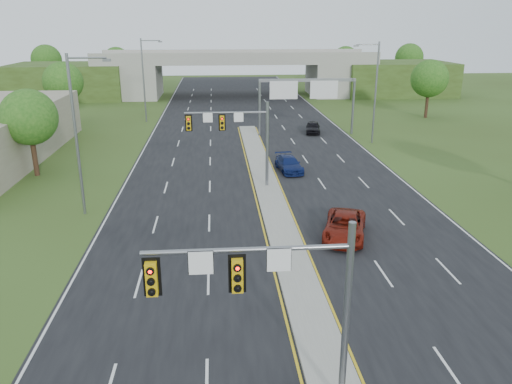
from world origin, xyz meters
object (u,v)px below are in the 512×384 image
object	(u,v)px
car_far_b	(289,164)
signal_mast_far	(239,131)
car_far_c	(313,127)
signal_mast_near	(279,292)
overpass	(236,76)
sign_gantry	(306,91)
car_far_a	(345,226)

from	to	relation	value
car_far_b	signal_mast_far	bearing A→B (deg)	-143.45
signal_mast_far	car_far_c	size ratio (longest dim) A/B	1.70
signal_mast_far	car_far_c	xyz separation A→B (m)	(10.13, 20.94, -4.00)
signal_mast_near	overpass	bearing A→B (deg)	88.38
sign_gantry	overpass	xyz separation A→B (m)	(-6.68, 35.08, -1.69)
overpass	car_far_a	distance (m)	65.75
sign_gantry	overpass	size ratio (longest dim) A/B	0.14
overpass	signal_mast_near	bearing A→B (deg)	-91.62
signal_mast_near	signal_mast_far	world-z (taller)	same
car_far_b	car_far_c	xyz separation A→B (m)	(5.39, 16.42, 0.04)
signal_mast_far	overpass	distance (m)	55.13
signal_mast_far	car_far_a	size ratio (longest dim) A/B	1.32
car_far_b	sign_gantry	bearing A→B (deg)	67.76
overpass	car_far_b	size ratio (longest dim) A/B	17.47
sign_gantry	car_far_a	world-z (taller)	sign_gantry
car_far_a	car_far_b	xyz separation A→B (m)	(-1.33, 15.02, -0.07)
signal_mast_far	overpass	bearing A→B (deg)	87.65
sign_gantry	signal_mast_far	bearing A→B (deg)	-114.11
sign_gantry	signal_mast_near	bearing A→B (deg)	-101.25
signal_mast_near	car_far_a	bearing A→B (deg)	67.28
sign_gantry	car_far_c	xyz separation A→B (m)	(1.18, 0.94, -4.52)
signal_mast_near	sign_gantry	world-z (taller)	signal_mast_near
signal_mast_far	car_far_b	xyz separation A→B (m)	(4.74, 4.51, -4.04)
car_far_b	car_far_c	bearing A→B (deg)	64.78
signal_mast_near	car_far_a	xyz separation A→B (m)	(6.07, 14.50, -3.97)
signal_mast_near	car_far_a	world-z (taller)	signal_mast_near
overpass	car_far_c	size ratio (longest dim) A/B	19.41
car_far_a	car_far_c	distance (m)	31.70
signal_mast_near	car_far_b	xyz separation A→B (m)	(4.74, 29.51, -4.04)
signal_mast_near	car_far_a	distance (m)	16.21
sign_gantry	car_far_b	distance (m)	16.68
signal_mast_far	car_far_a	world-z (taller)	signal_mast_far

